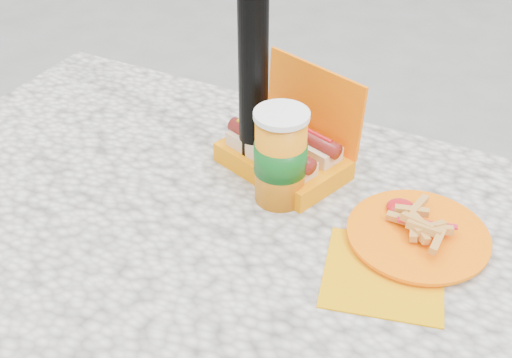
% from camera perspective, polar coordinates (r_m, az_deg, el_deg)
% --- Properties ---
extents(picnic_table, '(1.20, 0.80, 0.75)m').
position_cam_1_polar(picnic_table, '(1.12, -3.96, -7.70)').
color(picnic_table, beige).
rests_on(picnic_table, ground).
extents(hotdog_box, '(0.25, 0.21, 0.18)m').
position_cam_1_polar(hotdog_box, '(1.14, 2.64, 2.60)').
color(hotdog_box, '#FF6900').
rests_on(hotdog_box, picnic_table).
extents(fries_plate, '(0.24, 0.31, 0.04)m').
position_cam_1_polar(fries_plate, '(1.02, 13.93, -4.98)').
color(fries_plate, '#E19200').
rests_on(fries_plate, picnic_table).
extents(soda_cup, '(0.09, 0.09, 0.17)m').
position_cam_1_polar(soda_cup, '(1.04, 2.19, 1.98)').
color(soda_cup, orange).
rests_on(soda_cup, picnic_table).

